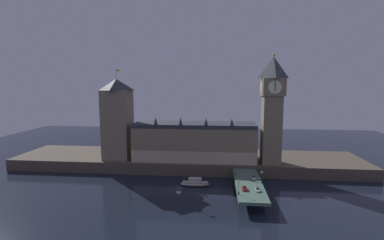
{
  "coord_description": "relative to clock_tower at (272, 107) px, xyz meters",
  "views": [
    {
      "loc": [
        19.9,
        -136.66,
        52.97
      ],
      "look_at": [
        5.1,
        20.0,
        32.82
      ],
      "focal_mm": 26.0,
      "sensor_mm": 36.0,
      "label": 1
    }
  ],
  "objects": [
    {
      "name": "boat_upstream",
      "position": [
        -42.61,
        -23.6,
        -38.72
      ],
      "size": [
        15.18,
        4.86,
        4.39
      ],
      "color": "#B2A893",
      "rests_on": "ground_plane"
    },
    {
      "name": "parliament_hall",
      "position": [
        -45.27,
        4.65,
        -22.17
      ],
      "size": [
        73.89,
        22.25,
        27.07
      ],
      "color": "#7F7056",
      "rests_on": "embankment"
    },
    {
      "name": "car_southbound_trail",
      "position": [
        -12.95,
        -25.52,
        -34.07
      ],
      "size": [
        1.94,
        3.89,
        1.35
      ],
      "color": "silver",
      "rests_on": "bridge"
    },
    {
      "name": "pedestrian_mid_walk",
      "position": [
        -10.1,
        -28.62,
        -33.74
      ],
      "size": [
        0.38,
        0.38,
        1.81
      ],
      "color": "black",
      "rests_on": "bridge"
    },
    {
      "name": "ground_plane",
      "position": [
        -50.89,
        -26.81,
        -40.32
      ],
      "size": [
        400.0,
        400.0,
        0.0
      ],
      "primitive_type": "plane",
      "color": "black"
    },
    {
      "name": "pedestrian_near_rail",
      "position": [
        -21.51,
        -47.06,
        -33.83
      ],
      "size": [
        0.38,
        0.38,
        1.65
      ],
      "color": "black",
      "rests_on": "bridge"
    },
    {
      "name": "clock_tower",
      "position": [
        0.0,
        0.0,
        0.0
      ],
      "size": [
        13.02,
        13.13,
        63.36
      ],
      "color": "#7F7056",
      "rests_on": "embankment"
    },
    {
      "name": "pedestrian_far_rail",
      "position": [
        -21.51,
        -21.29,
        -33.81
      ],
      "size": [
        0.38,
        0.38,
        1.69
      ],
      "color": "black",
      "rests_on": "bridge"
    },
    {
      "name": "street_lamp_mid",
      "position": [
        -9.7,
        -31.81,
        -31.0
      ],
      "size": [
        1.34,
        0.6,
        5.91
      ],
      "color": "#2D3333",
      "rests_on": "bridge"
    },
    {
      "name": "street_lamp_far",
      "position": [
        -21.91,
        -17.09,
        -30.35
      ],
      "size": [
        1.34,
        0.6,
        6.96
      ],
      "color": "#2D3333",
      "rests_on": "bridge"
    },
    {
      "name": "street_lamp_near",
      "position": [
        -21.91,
        -46.53,
        -30.64
      ],
      "size": [
        1.34,
        0.6,
        6.48
      ],
      "color": "#2D3333",
      "rests_on": "bridge"
    },
    {
      "name": "bridge",
      "position": [
        -15.8,
        -31.81,
        -36.14
      ],
      "size": [
        12.97,
        46.0,
        5.62
      ],
      "color": "#476656",
      "rests_on": "ground_plane"
    },
    {
      "name": "car_northbound_trail",
      "position": [
        -18.66,
        -41.06,
        -34.01
      ],
      "size": [
        2.06,
        4.26,
        1.47
      ],
      "color": "red",
      "rests_on": "bridge"
    },
    {
      "name": "embankment",
      "position": [
        -50.89,
        12.19,
        -36.87
      ],
      "size": [
        220.0,
        42.0,
        6.91
      ],
      "color": "#4C4438",
      "rests_on": "ground_plane"
    },
    {
      "name": "victoria_tower",
      "position": [
        -93.25,
        2.71,
        -8.57
      ],
      "size": [
        16.35,
        16.35,
        55.45
      ],
      "color": "#7F7056",
      "rests_on": "embankment"
    },
    {
      "name": "car_southbound_lead",
      "position": [
        -12.95,
        -41.88,
        -34.09
      ],
      "size": [
        1.93,
        4.04,
        1.31
      ],
      "color": "white",
      "rests_on": "bridge"
    }
  ]
}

